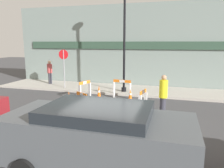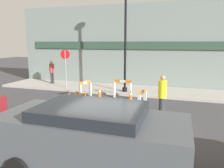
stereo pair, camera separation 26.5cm
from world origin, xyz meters
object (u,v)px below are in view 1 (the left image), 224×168
Objects in this scene: stop_sign at (64,63)px; streetlamp_post at (125,24)px; person_pedestrian at (50,71)px; person_worker at (163,95)px; parked_car_1 at (98,135)px.

streetlamp_post is at bearing 169.62° from stop_sign.
person_pedestrian is at bearing 169.96° from streetlamp_post.
person_worker reaches higher than parked_car_1.
streetlamp_post is 8.60m from parked_car_1.
person_pedestrian is at bearing 127.22° from parked_car_1.
streetlamp_post is 3.79× the size of person_pedestrian.
stop_sign is at bearing 179.78° from streetlamp_post.
stop_sign is 7.41m from person_worker.
streetlamp_post is 3.51× the size of person_worker.
person_worker and person_pedestrian have the same top height.
streetlamp_post reaches higher than parked_car_1.
stop_sign is at bearing 170.00° from person_pedestrian.
streetlamp_post is 5.40m from person_worker.
person_pedestrian is at bearing -10.91° from person_worker.
person_worker is 0.40× the size of parked_car_1.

